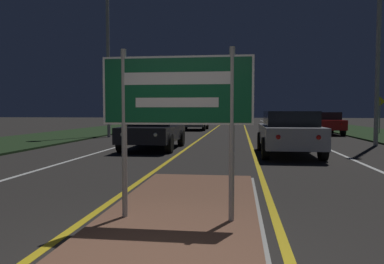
% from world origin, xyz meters
% --- Properties ---
extents(median_island, '(2.18, 6.71, 0.10)m').
position_xyz_m(median_island, '(0.00, 1.85, 0.04)').
color(median_island, '#999993').
rests_on(median_island, ground_plane).
extents(verge_left, '(5.00, 100.00, 0.08)m').
position_xyz_m(verge_left, '(-9.50, 20.00, 0.04)').
color(verge_left, '#1E3319').
rests_on(verge_left, ground_plane).
extents(centre_line_yellow_left, '(0.12, 70.00, 0.01)m').
position_xyz_m(centre_line_yellow_left, '(-1.28, 25.00, 0.00)').
color(centre_line_yellow_left, gold).
rests_on(centre_line_yellow_left, ground_plane).
extents(centre_line_yellow_right, '(0.12, 70.00, 0.01)m').
position_xyz_m(centre_line_yellow_right, '(1.28, 25.00, 0.00)').
color(centre_line_yellow_right, gold).
rests_on(centre_line_yellow_right, ground_plane).
extents(lane_line_white_left, '(0.12, 70.00, 0.01)m').
position_xyz_m(lane_line_white_left, '(-4.20, 25.00, 0.00)').
color(lane_line_white_left, silver).
rests_on(lane_line_white_left, ground_plane).
extents(lane_line_white_right, '(0.12, 70.00, 0.01)m').
position_xyz_m(lane_line_white_right, '(4.20, 25.00, 0.00)').
color(lane_line_white_right, silver).
rests_on(lane_line_white_right, ground_plane).
extents(edge_line_white_left, '(0.10, 70.00, 0.01)m').
position_xyz_m(edge_line_white_left, '(-7.20, 25.00, 0.00)').
color(edge_line_white_left, silver).
rests_on(edge_line_white_left, ground_plane).
extents(edge_line_white_right, '(0.10, 70.00, 0.01)m').
position_xyz_m(edge_line_white_right, '(7.20, 25.00, 0.00)').
color(edge_line_white_right, silver).
rests_on(edge_line_white_right, ground_plane).
extents(highway_sign, '(1.91, 0.07, 2.16)m').
position_xyz_m(highway_sign, '(0.00, 1.85, 1.62)').
color(highway_sign, '#9E9E99').
rests_on(highway_sign, median_island).
extents(streetlight_left_near, '(0.64, 0.64, 10.67)m').
position_xyz_m(streetlight_left_near, '(-6.54, 17.51, 7.41)').
color(streetlight_left_near, '#9E9E99').
rests_on(streetlight_left_near, ground_plane).
extents(car_receding_0, '(1.90, 4.27, 1.47)m').
position_xyz_m(car_receding_0, '(2.40, 9.87, 0.78)').
color(car_receding_0, '#B7B7BC').
rests_on(car_receding_0, ground_plane).
extents(car_receding_1, '(2.00, 4.72, 1.41)m').
position_xyz_m(car_receding_1, '(6.03, 21.83, 0.76)').
color(car_receding_1, maroon).
rests_on(car_receding_1, ground_plane).
extents(car_approaching_0, '(1.96, 4.39, 1.45)m').
position_xyz_m(car_approaching_0, '(-2.52, 11.45, 0.77)').
color(car_approaching_0, black).
rests_on(car_approaching_0, ground_plane).
extents(car_approaching_1, '(1.96, 4.56, 1.36)m').
position_xyz_m(car_approaching_1, '(-2.71, 26.18, 0.72)').
color(car_approaching_1, '#4C514C').
rests_on(car_approaching_1, ground_plane).
extents(warning_sign, '(0.60, 0.06, 2.30)m').
position_xyz_m(warning_sign, '(9.64, 22.31, 1.47)').
color(warning_sign, '#9E9E99').
rests_on(warning_sign, verge_right).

